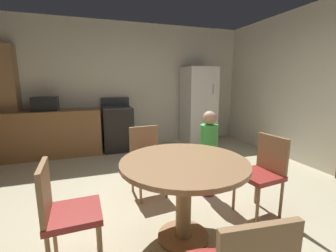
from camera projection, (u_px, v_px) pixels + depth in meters
The scene contains 12 objects.
ground_plane at pixel (174, 210), 2.61m from camera, with size 14.00×14.00×0.00m, color beige.
wall_back at pixel (128, 86), 5.14m from camera, with size 5.68×0.12×2.70m, color silver.
kitchen_counter at pixel (51, 133), 4.44m from camera, with size 1.88×0.60×0.90m, color olive.
pantry_column at pixel (6, 103), 4.26m from camera, with size 0.44×0.36×2.10m, color #9E754C.
oven_range at pixel (118, 128), 4.84m from camera, with size 0.60×0.60×1.10m.
refrigerator at pixel (198, 106), 5.31m from camera, with size 0.68×0.68×1.76m.
microwave at pixel (45, 104), 4.31m from camera, with size 0.44×0.32×0.26m, color black.
dining_table at pixel (184, 178), 2.03m from camera, with size 1.13×1.13×0.76m.
chair_north at pixel (147, 156), 2.93m from camera, with size 0.44×0.44×0.87m.
chair_east at pixel (263, 170), 2.47m from camera, with size 0.44×0.44×0.87m.
chair_west at pixel (64, 209), 1.71m from camera, with size 0.41×0.41×0.87m.
person_child at pixel (208, 152), 2.86m from camera, with size 0.31×0.31×1.09m.
Camera 1 is at (-0.83, -2.22, 1.44)m, focal length 24.42 mm.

